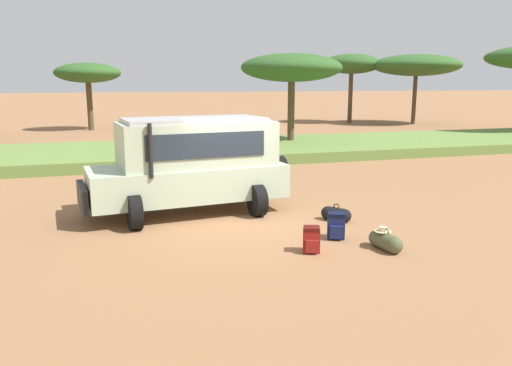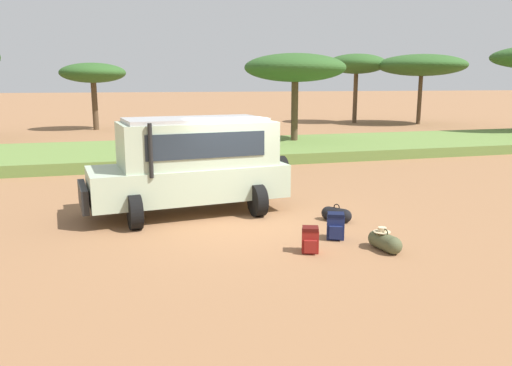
% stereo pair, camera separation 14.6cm
% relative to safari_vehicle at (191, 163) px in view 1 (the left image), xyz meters
% --- Properties ---
extents(ground_plane, '(320.00, 320.00, 0.00)m').
position_rel_safari_vehicle_xyz_m(ground_plane, '(1.03, -1.27, -1.29)').
color(ground_plane, '#936642').
extents(grass_bank, '(120.00, 7.00, 0.44)m').
position_rel_safari_vehicle_xyz_m(grass_bank, '(1.03, 9.92, -1.07)').
color(grass_bank, olive).
rests_on(grass_bank, ground_plane).
extents(safari_vehicle, '(5.45, 3.08, 2.44)m').
position_rel_safari_vehicle_xyz_m(safari_vehicle, '(0.00, 0.00, 0.00)').
color(safari_vehicle, '#B2C6A8').
rests_on(safari_vehicle, ground_plane).
extents(backpack_beside_front_wheel, '(0.45, 0.47, 0.57)m').
position_rel_safari_vehicle_xyz_m(backpack_beside_front_wheel, '(2.60, -3.08, -1.02)').
color(backpack_beside_front_wheel, navy).
rests_on(backpack_beside_front_wheel, ground_plane).
extents(backpack_cluster_center, '(0.40, 0.43, 0.52)m').
position_rel_safari_vehicle_xyz_m(backpack_cluster_center, '(1.74, -3.74, -1.04)').
color(backpack_cluster_center, maroon).
rests_on(backpack_cluster_center, ground_plane).
extents(duffel_bag_low_black_case, '(0.43, 0.86, 0.45)m').
position_rel_safari_vehicle_xyz_m(duffel_bag_low_black_case, '(3.23, -4.04, -1.11)').
color(duffel_bag_low_black_case, '#4C5133').
rests_on(duffel_bag_low_black_case, ground_plane).
extents(duffel_bag_soft_canvas, '(0.60, 0.70, 0.43)m').
position_rel_safari_vehicle_xyz_m(duffel_bag_soft_canvas, '(3.21, -1.81, -1.13)').
color(duffel_bag_soft_canvas, black).
rests_on(duffel_bag_soft_canvas, ground_plane).
extents(acacia_tree_left_mid, '(4.48, 3.98, 4.63)m').
position_rel_safari_vehicle_xyz_m(acacia_tree_left_mid, '(-3.04, 24.59, 2.60)').
color(acacia_tree_left_mid, brown).
rests_on(acacia_tree_left_mid, ground_plane).
extents(acacia_tree_centre_back, '(5.03, 4.62, 4.70)m').
position_rel_safari_vehicle_xyz_m(acacia_tree_centre_back, '(6.86, 11.06, 2.69)').
color(acacia_tree_centre_back, brown).
rests_on(acacia_tree_centre_back, ground_plane).
extents(acacia_tree_right_mid, '(4.75, 5.02, 5.56)m').
position_rel_safari_vehicle_xyz_m(acacia_tree_right_mid, '(17.35, 25.09, 3.44)').
color(acacia_tree_right_mid, brown).
rests_on(acacia_tree_right_mid, ground_plane).
extents(acacia_tree_far_right, '(7.12, 6.51, 5.46)m').
position_rel_safari_vehicle_xyz_m(acacia_tree_far_right, '(21.70, 22.53, 3.31)').
color(acacia_tree_far_right, brown).
rests_on(acacia_tree_far_right, ground_plane).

